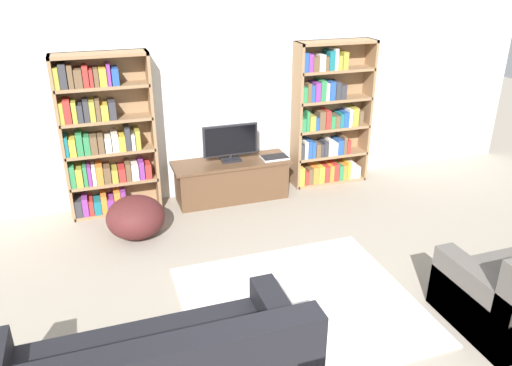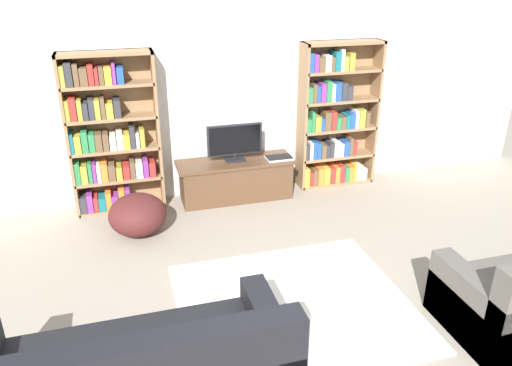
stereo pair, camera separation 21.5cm
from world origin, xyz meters
TOP-DOWN VIEW (x-y plane):
  - wall_back at (0.00, 4.23)m, footprint 8.80×0.06m
  - bookshelf_left at (-1.39, 4.05)m, footprint 1.04×0.30m
  - bookshelf_right at (1.45, 4.05)m, footprint 1.04×0.30m
  - tv_stand at (0.09, 3.92)m, footprint 1.46×0.49m
  - television at (0.09, 3.93)m, footprint 0.69×0.16m
  - laptop at (0.63, 3.84)m, footprint 0.33×0.21m
  - area_rug at (0.05, 1.63)m, footprint 1.99×1.81m
  - beanbag_ottoman at (-1.17, 3.33)m, footprint 0.63×0.63m

SIDE VIEW (x-z plane):
  - area_rug at x=0.05m, z-range 0.00..0.02m
  - beanbag_ottoman at x=-1.17m, z-range 0.00..0.46m
  - tv_stand at x=0.09m, z-range 0.00..0.51m
  - laptop at x=0.63m, z-range 0.51..0.53m
  - television at x=0.09m, z-range 0.52..0.99m
  - bookshelf_right at x=1.45m, z-range -0.06..1.83m
  - bookshelf_left at x=-1.39m, z-range -0.03..1.86m
  - wall_back at x=0.00m, z-range 0.00..2.60m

